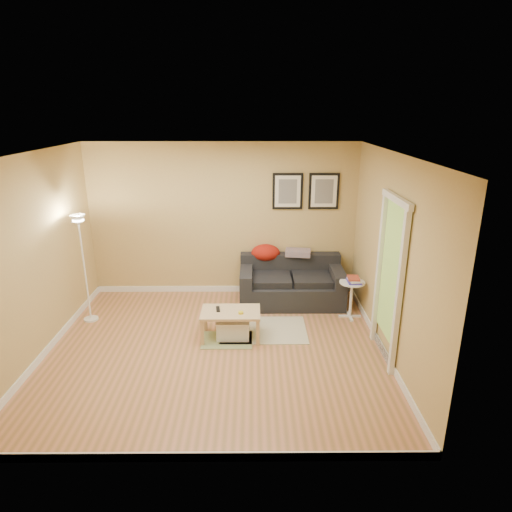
# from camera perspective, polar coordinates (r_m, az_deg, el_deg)

# --- Properties ---
(floor) EXTENTS (4.50, 4.50, 0.00)m
(floor) POSITION_cam_1_polar(r_m,az_deg,el_deg) (6.12, -5.21, -11.94)
(floor) COLOR #BC7750
(floor) RESTS_ON ground
(ceiling) EXTENTS (4.50, 4.50, 0.00)m
(ceiling) POSITION_cam_1_polar(r_m,az_deg,el_deg) (5.30, -6.05, 13.04)
(ceiling) COLOR white
(ceiling) RESTS_ON wall_back
(wall_back) EXTENTS (4.50, 0.00, 4.50)m
(wall_back) POSITION_cam_1_polar(r_m,az_deg,el_deg) (7.49, -4.28, 4.62)
(wall_back) COLOR tan
(wall_back) RESTS_ON ground
(wall_front) EXTENTS (4.50, 0.00, 4.50)m
(wall_front) POSITION_cam_1_polar(r_m,az_deg,el_deg) (3.76, -8.28, -10.35)
(wall_front) COLOR tan
(wall_front) RESTS_ON ground
(wall_left) EXTENTS (0.00, 4.00, 4.00)m
(wall_left) POSITION_cam_1_polar(r_m,az_deg,el_deg) (6.20, -26.77, -0.37)
(wall_left) COLOR tan
(wall_left) RESTS_ON ground
(wall_right) EXTENTS (0.00, 4.00, 4.00)m
(wall_right) POSITION_cam_1_polar(r_m,az_deg,el_deg) (5.82, 17.04, -0.31)
(wall_right) COLOR tan
(wall_right) RESTS_ON ground
(baseboard_back) EXTENTS (4.50, 0.02, 0.10)m
(baseboard_back) POSITION_cam_1_polar(r_m,az_deg,el_deg) (7.88, -4.07, -4.25)
(baseboard_back) COLOR white
(baseboard_back) RESTS_ON ground
(baseboard_front) EXTENTS (4.50, 0.02, 0.10)m
(baseboard_front) POSITION_cam_1_polar(r_m,az_deg,el_deg) (4.50, -7.45, -24.35)
(baseboard_front) COLOR white
(baseboard_front) RESTS_ON ground
(baseboard_left) EXTENTS (0.02, 4.00, 0.10)m
(baseboard_left) POSITION_cam_1_polar(r_m,az_deg,el_deg) (6.67, -25.12, -10.58)
(baseboard_left) COLOR white
(baseboard_left) RESTS_ON ground
(baseboard_right) EXTENTS (0.02, 4.00, 0.10)m
(baseboard_right) POSITION_cam_1_polar(r_m,az_deg,el_deg) (6.32, 15.87, -11.09)
(baseboard_right) COLOR white
(baseboard_right) RESTS_ON ground
(sofa) EXTENTS (1.70, 0.90, 0.75)m
(sofa) POSITION_cam_1_polar(r_m,az_deg,el_deg) (7.34, 4.61, -3.29)
(sofa) COLOR black
(sofa) RESTS_ON ground
(red_throw) EXTENTS (0.48, 0.36, 0.28)m
(red_throw) POSITION_cam_1_polar(r_m,az_deg,el_deg) (7.49, 1.25, 0.44)
(red_throw) COLOR #A4220F
(red_throw) RESTS_ON sofa
(plaid_throw) EXTENTS (0.45, 0.32, 0.10)m
(plaid_throw) POSITION_cam_1_polar(r_m,az_deg,el_deg) (7.49, 5.45, 0.44)
(plaid_throw) COLOR tan
(plaid_throw) RESTS_ON sofa
(framed_print_left) EXTENTS (0.50, 0.04, 0.60)m
(framed_print_left) POSITION_cam_1_polar(r_m,az_deg,el_deg) (7.37, 4.11, 8.36)
(framed_print_left) COLOR black
(framed_print_left) RESTS_ON wall_back
(framed_print_right) EXTENTS (0.50, 0.04, 0.60)m
(framed_print_right) POSITION_cam_1_polar(r_m,az_deg,el_deg) (7.44, 8.78, 8.29)
(framed_print_right) COLOR black
(framed_print_right) RESTS_ON wall_back
(area_rug) EXTENTS (1.25, 0.85, 0.01)m
(area_rug) POSITION_cam_1_polar(r_m,az_deg,el_deg) (6.57, 1.00, -9.54)
(area_rug) COLOR beige
(area_rug) RESTS_ON ground
(green_runner) EXTENTS (0.70, 0.50, 0.01)m
(green_runner) POSITION_cam_1_polar(r_m,az_deg,el_deg) (6.32, -3.76, -10.79)
(green_runner) COLOR #668C4C
(green_runner) RESTS_ON ground
(coffee_table) EXTENTS (0.90, 0.64, 0.41)m
(coffee_table) POSITION_cam_1_polar(r_m,az_deg,el_deg) (6.30, -3.28, -8.83)
(coffee_table) COLOR tan
(coffee_table) RESTS_ON ground
(remote_control) EXTENTS (0.07, 0.16, 0.02)m
(remote_control) POSITION_cam_1_polar(r_m,az_deg,el_deg) (6.26, -4.94, -6.85)
(remote_control) COLOR black
(remote_control) RESTS_ON coffee_table
(tape_roll) EXTENTS (0.07, 0.07, 0.03)m
(tape_roll) POSITION_cam_1_polar(r_m,az_deg,el_deg) (6.12, -1.98, -7.34)
(tape_roll) COLOR yellow
(tape_roll) RESTS_ON coffee_table
(storage_bin) EXTENTS (0.47, 0.34, 0.29)m
(storage_bin) POSITION_cam_1_polar(r_m,az_deg,el_deg) (6.33, -2.98, -9.32)
(storage_bin) COLOR white
(storage_bin) RESTS_ON ground
(side_table) EXTENTS (0.39, 0.39, 0.59)m
(side_table) POSITION_cam_1_polar(r_m,az_deg,el_deg) (6.99, 12.19, -5.53)
(side_table) COLOR white
(side_table) RESTS_ON ground
(book_stack) EXTENTS (0.23, 0.28, 0.08)m
(book_stack) POSITION_cam_1_polar(r_m,az_deg,el_deg) (6.85, 12.57, -3.01)
(book_stack) COLOR #4137A5
(book_stack) RESTS_ON side_table
(floor_lamp) EXTENTS (0.22, 0.22, 1.67)m
(floor_lamp) POSITION_cam_1_polar(r_m,az_deg,el_deg) (7.03, -21.27, -1.94)
(floor_lamp) COLOR white
(floor_lamp) RESTS_ON ground
(doorway) EXTENTS (0.12, 1.01, 2.13)m
(doorway) POSITION_cam_1_polar(r_m,az_deg,el_deg) (5.76, 16.73, -3.38)
(doorway) COLOR white
(doorway) RESTS_ON ground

